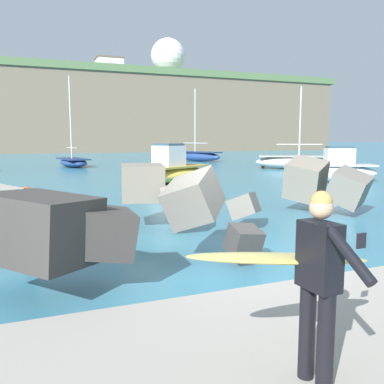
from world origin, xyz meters
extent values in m
plane|color=teal|center=(0.00, 0.00, 0.00)|extent=(400.00, 400.00, 0.00)
cube|color=#3D3A38|center=(-2.72, -0.51, 0.99)|extent=(1.15, 0.98, 0.90)
cube|color=slate|center=(5.76, 3.17, 0.90)|extent=(1.64, 1.77, 1.40)
cube|color=#3D3A38|center=(-4.22, 1.83, 0.97)|extent=(1.24, 1.08, 1.04)
cube|color=slate|center=(1.69, 2.66, 0.64)|extent=(1.08, 1.11, 0.82)
cube|color=slate|center=(-0.66, 0.55, 1.27)|extent=(1.61, 1.45, 1.30)
cube|color=#3D3A38|center=(-3.57, -0.47, 1.10)|extent=(1.95, 1.93, 1.14)
cube|color=gray|center=(-0.79, 3.89, 1.26)|extent=(1.35, 1.41, 1.01)
cube|color=slate|center=(-3.90, 4.90, 0.69)|extent=(1.56, 1.52, 1.13)
cube|color=#3D3A38|center=(0.08, -0.22, 0.50)|extent=(0.62, 0.64, 0.71)
cube|color=gray|center=(-0.15, 2.75, 0.80)|extent=(1.11, 1.10, 1.19)
cube|color=gray|center=(5.00, 4.38, 1.08)|extent=(1.75, 1.87, 1.64)
cylinder|color=black|center=(-1.40, -4.33, 0.69)|extent=(0.15, 0.15, 0.90)
cylinder|color=black|center=(-1.42, -4.09, 0.69)|extent=(0.15, 0.15, 0.90)
cube|color=black|center=(-1.41, -4.21, 1.44)|extent=(0.24, 0.39, 0.60)
sphere|color=tan|center=(-1.41, -4.21, 1.87)|extent=(0.21, 0.21, 0.21)
sphere|color=tan|center=(-1.41, -4.21, 1.92)|extent=(0.19, 0.19, 0.19)
cylinder|color=black|center=(-1.44, -4.59, 1.56)|extent=(0.12, 0.53, 0.41)
cylinder|color=black|center=(-1.42, -3.96, 1.40)|extent=(0.09, 0.09, 0.56)
ellipsoid|color=#E0D166|center=(-1.53, -3.89, 1.34)|extent=(2.11, 0.47, 0.37)
cube|color=black|center=(-0.58, -3.84, 1.41)|extent=(0.12, 0.03, 0.16)
ellipsoid|color=#EAC64C|center=(3.91, 14.65, 0.47)|extent=(5.19, 4.14, 0.93)
cube|color=#AF9539|center=(3.91, 14.65, 0.89)|extent=(4.78, 3.81, 0.10)
cube|color=silver|center=(3.60, 14.48, 1.49)|extent=(1.86, 1.80, 1.12)
cube|color=#334C5B|center=(3.60, 14.48, 2.11)|extent=(1.68, 1.62, 0.12)
ellipsoid|color=beige|center=(16.25, 20.73, 0.53)|extent=(6.18, 4.79, 1.06)
cube|color=#9C9991|center=(16.25, 20.73, 1.02)|extent=(5.68, 4.40, 0.10)
cylinder|color=silver|center=(16.64, 20.50, 3.77)|extent=(0.12, 0.12, 5.43)
cylinder|color=silver|center=(16.64, 20.50, 1.96)|extent=(3.12, 1.87, 0.08)
ellipsoid|color=navy|center=(13.50, 33.79, 0.51)|extent=(3.83, 6.22, 1.02)
cube|color=navy|center=(13.50, 33.79, 0.98)|extent=(3.52, 5.73, 0.10)
cylinder|color=silver|center=(13.32, 34.21, 4.32)|extent=(0.12, 0.12, 6.61)
cylinder|color=silver|center=(13.32, 34.21, 1.92)|extent=(1.52, 3.40, 0.08)
ellipsoid|color=white|center=(12.29, 11.58, 0.49)|extent=(5.25, 3.47, 0.99)
cube|color=#ACACAC|center=(12.29, 11.58, 0.95)|extent=(4.83, 3.19, 0.10)
cube|color=silver|center=(12.64, 11.43, 1.44)|extent=(1.76, 1.45, 0.90)
cube|color=#334C5B|center=(12.64, 11.43, 1.95)|extent=(1.59, 1.31, 0.12)
ellipsoid|color=navy|center=(0.16, 29.77, 0.36)|extent=(2.72, 4.97, 0.72)
cube|color=navy|center=(0.16, 29.77, 0.68)|extent=(2.50, 4.57, 0.10)
cylinder|color=silver|center=(0.10, 30.12, 4.20)|extent=(0.12, 0.12, 6.95)
cylinder|color=silver|center=(0.10, 30.12, 1.62)|extent=(0.58, 2.79, 0.08)
sphere|color=#E54C1E|center=(-3.74, 11.65, 0.22)|extent=(0.44, 0.44, 0.44)
sphere|color=#E54C1E|center=(14.77, 22.83, 0.22)|extent=(0.44, 0.44, 0.44)
cube|color=#756651|center=(6.76, 77.85, 6.67)|extent=(96.62, 30.21, 13.35)
cube|color=#567547|center=(6.76, 77.85, 13.95)|extent=(98.55, 30.81, 1.20)
cylinder|color=silver|center=(27.38, 84.08, 15.76)|extent=(4.62, 4.62, 2.43)
sphere|color=white|center=(27.38, 84.08, 20.80)|extent=(7.65, 7.65, 7.65)
cube|color=silver|center=(14.23, 84.72, 16.90)|extent=(5.39, 4.93, 4.70)
cube|color=#66564C|center=(14.23, 84.72, 19.40)|extent=(5.66, 5.17, 0.30)
camera|label=1|loc=(-3.77, -7.06, 2.46)|focal=38.84mm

